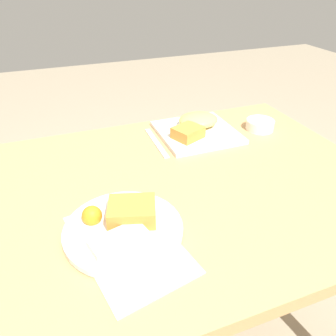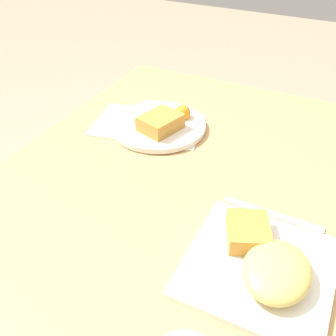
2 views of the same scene
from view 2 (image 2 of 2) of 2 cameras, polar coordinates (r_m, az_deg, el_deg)
The scene contains 5 objects.
dining_table at distance 0.94m, azimuth 0.87°, elevation -5.64°, with size 1.09×0.79×0.72m.
menu_card at distance 1.08m, azimuth -2.93°, elevation 6.22°, with size 0.23×0.32×0.00m.
plate_square_near at distance 0.71m, azimuth 13.74°, elevation -13.37°, with size 0.25×0.25×0.06m.
plate_oval_far at distance 1.06m, azimuth -1.23°, elevation 6.55°, with size 0.25×0.25×0.05m.
butter_knife at distance 0.83m, azimuth 14.94°, elevation -6.53°, with size 0.02×0.20×0.00m.
Camera 2 is at (-0.63, -0.29, 1.27)m, focal length 42.00 mm.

